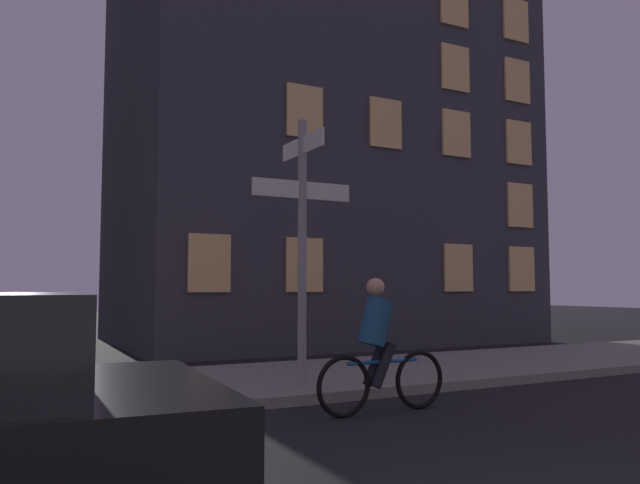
{
  "coord_description": "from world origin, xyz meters",
  "views": [
    {
      "loc": [
        -2.89,
        -1.82,
        1.49
      ],
      "look_at": [
        1.4,
        6.3,
        2.16
      ],
      "focal_mm": 35.41,
      "sensor_mm": 36.0,
      "label": 1
    }
  ],
  "objects": [
    {
      "name": "signpost",
      "position": [
        0.91,
        5.89,
        2.28
      ],
      "size": [
        1.48,
        1.23,
        3.67
      ],
      "color": "gray",
      "rests_on": "sidewalk_kerb"
    },
    {
      "name": "cyclist",
      "position": [
        1.29,
        4.57,
        0.75
      ],
      "size": [
        1.82,
        0.33,
        1.61
      ],
      "color": "black",
      "rests_on": "ground_plane"
    },
    {
      "name": "building_right_block",
      "position": [
        5.51,
        14.23,
        6.69
      ],
      "size": [
        10.91,
        7.11,
        13.38
      ],
      "color": "#383842",
      "rests_on": "ground_plane"
    },
    {
      "name": "sidewalk_kerb",
      "position": [
        0.0,
        7.18,
        0.07
      ],
      "size": [
        40.0,
        3.48,
        0.14
      ],
      "primitive_type": "cube",
      "color": "gray",
      "rests_on": "ground_plane"
    }
  ]
}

